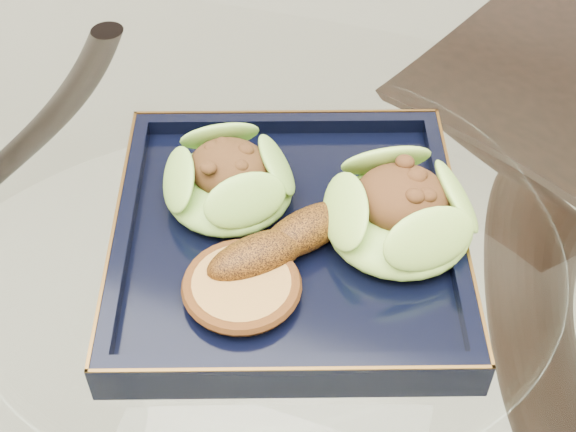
% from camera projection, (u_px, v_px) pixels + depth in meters
% --- Properties ---
extents(dining_table, '(1.13, 1.13, 0.77)m').
position_uv_depth(dining_table, '(272.00, 393.00, 0.74)').
color(dining_table, white).
rests_on(dining_table, ground).
extents(navy_plate, '(0.34, 0.34, 0.02)m').
position_uv_depth(navy_plate, '(288.00, 242.00, 0.64)').
color(navy_plate, black).
rests_on(navy_plate, dining_table).
extents(lettuce_wrap_left, '(0.12, 0.12, 0.04)m').
position_uv_depth(lettuce_wrap_left, '(229.00, 183.00, 0.64)').
color(lettuce_wrap_left, olive).
rests_on(lettuce_wrap_left, navy_plate).
extents(lettuce_wrap_right, '(0.13, 0.13, 0.04)m').
position_uv_depth(lettuce_wrap_right, '(399.00, 216.00, 0.61)').
color(lettuce_wrap_right, olive).
rests_on(lettuce_wrap_right, navy_plate).
extents(roasted_plantain, '(0.13, 0.15, 0.03)m').
position_uv_depth(roasted_plantain, '(306.00, 230.00, 0.61)').
color(roasted_plantain, '#593009').
rests_on(roasted_plantain, navy_plate).
extents(crumb_patty, '(0.08, 0.08, 0.01)m').
position_uv_depth(crumb_patty, '(242.00, 288.00, 0.58)').
color(crumb_patty, '#A37136').
rests_on(crumb_patty, navy_plate).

